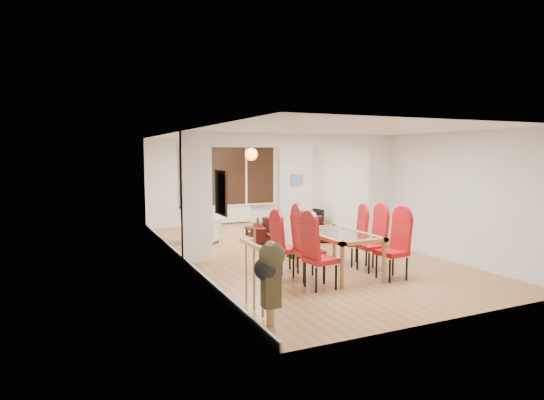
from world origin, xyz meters
TOP-DOWN VIEW (x-y plane):
  - floor at (0.00, 0.00)m, footprint 5.00×9.00m
  - room_walls at (0.00, 0.00)m, footprint 5.00×9.00m
  - divider_wall at (0.00, 0.00)m, footprint 5.00×0.18m
  - bay_window_blinds at (0.00, 4.44)m, footprint 3.00×0.08m
  - radiator at (0.00, 4.40)m, footprint 1.40×0.08m
  - pendant_light at (0.30, 3.30)m, footprint 0.36×0.36m
  - stair_newel at (-2.25, -3.20)m, footprint 0.40×1.20m
  - wall_poster at (-2.47, -2.40)m, footprint 0.04×0.52m
  - pillar_photo at (0.00, -0.10)m, footprint 0.30×0.03m
  - dining_table at (-0.17, -2.01)m, footprint 0.93×1.65m
  - dining_chair_la at (-0.86, -2.59)m, footprint 0.50×0.50m
  - dining_chair_lb at (-0.79, -2.06)m, footprint 0.50×0.50m
  - dining_chair_lc at (-0.94, -1.47)m, footprint 0.46×0.46m
  - dining_chair_ra at (0.53, -2.63)m, footprint 0.49×0.49m
  - dining_chair_rb at (0.55, -2.02)m, footprint 0.46×0.46m
  - dining_chair_rc at (0.54, -1.50)m, footprint 0.49×0.49m
  - sofa at (0.58, 1.13)m, footprint 2.14×1.32m
  - armchair at (-1.56, 1.77)m, footprint 0.96×0.96m
  - person at (-1.90, 2.06)m, footprint 0.63×0.49m
  - television at (2.00, 2.88)m, footprint 0.97×0.30m
  - coffee_table at (0.25, 2.26)m, footprint 1.05×0.69m
  - bottle at (0.06, 2.26)m, footprint 0.07×0.07m
  - bowl at (0.50, 2.26)m, footprint 0.22×0.22m
  - shoes at (-0.26, -0.47)m, footprint 0.23×0.25m

SIDE VIEW (x-z plane):
  - floor at x=0.00m, z-range -0.01..0.01m
  - shoes at x=-0.26m, z-range 0.00..0.09m
  - coffee_table at x=0.25m, z-range 0.00..0.22m
  - bowl at x=0.50m, z-range 0.22..0.28m
  - television at x=2.00m, z-range 0.00..0.56m
  - sofa at x=0.58m, z-range 0.00..0.59m
  - radiator at x=0.00m, z-range 0.05..0.55m
  - armchair at x=-1.56m, z-range 0.00..0.63m
  - bottle at x=0.06m, z-range 0.22..0.48m
  - dining_table at x=-0.17m, z-range 0.00..0.77m
  - dining_chair_lc at x=-0.94m, z-range 0.00..1.02m
  - dining_chair_rc at x=0.54m, z-range 0.00..1.03m
  - dining_chair_rb at x=0.55m, z-range 0.00..1.09m
  - stair_newel at x=-2.25m, z-range 0.00..1.10m
  - dining_chair_ra at x=0.53m, z-range 0.00..1.10m
  - dining_chair_la at x=-0.86m, z-range 0.00..1.11m
  - dining_chair_lb at x=-0.79m, z-range 0.00..1.16m
  - person at x=-1.90m, z-range 0.00..1.54m
  - room_walls at x=0.00m, z-range 0.00..2.60m
  - divider_wall at x=0.00m, z-range 0.00..2.60m
  - bay_window_blinds at x=0.00m, z-range 0.60..2.40m
  - wall_poster at x=-2.47m, z-range 1.27..1.94m
  - pillar_photo at x=0.00m, z-range 1.48..1.73m
  - pendant_light at x=0.30m, z-range 1.97..2.33m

